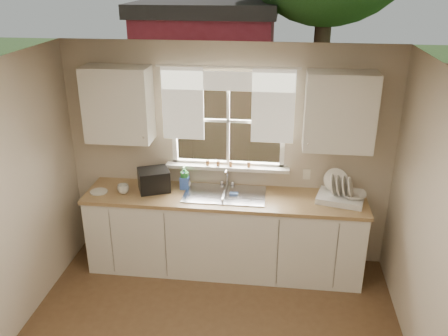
# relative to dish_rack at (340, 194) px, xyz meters

# --- Properties ---
(room_walls) EXTENTS (3.62, 4.02, 2.50)m
(room_walls) POSITION_rel_dish_rack_xyz_m (-1.23, -1.79, 0.26)
(room_walls) COLOR beige
(room_walls) RESTS_ON ground
(ceiling) EXTENTS (3.60, 4.00, 0.02)m
(ceiling) POSITION_rel_dish_rack_xyz_m (-1.23, -1.72, 1.52)
(ceiling) COLOR silver
(ceiling) RESTS_ON room_walls
(window) EXTENTS (1.38, 0.16, 1.06)m
(window) POSITION_rel_dish_rack_xyz_m (-1.23, 0.28, 0.51)
(window) COLOR white
(window) RESTS_ON room_walls
(curtains) EXTENTS (1.50, 0.03, 0.81)m
(curtains) POSITION_rel_dish_rack_xyz_m (-1.23, 0.23, 0.96)
(curtains) COLOR white
(curtains) RESTS_ON room_walls
(base_cabinets) EXTENTS (3.00, 0.62, 0.87)m
(base_cabinets) POSITION_rel_dish_rack_xyz_m (-1.23, -0.04, -0.54)
(base_cabinets) COLOR white
(base_cabinets) RESTS_ON ground
(countertop) EXTENTS (3.04, 0.65, 0.04)m
(countertop) POSITION_rel_dish_rack_xyz_m (-1.23, -0.04, -0.09)
(countertop) COLOR #A28051
(countertop) RESTS_ON base_cabinets
(upper_cabinet_left) EXTENTS (0.70, 0.33, 0.80)m
(upper_cabinet_left) POSITION_rel_dish_rack_xyz_m (-2.38, 0.10, 0.87)
(upper_cabinet_left) COLOR white
(upper_cabinet_left) RESTS_ON room_walls
(upper_cabinet_right) EXTENTS (0.70, 0.33, 0.80)m
(upper_cabinet_right) POSITION_rel_dish_rack_xyz_m (-0.08, 0.10, 0.87)
(upper_cabinet_right) COLOR white
(upper_cabinet_right) RESTS_ON room_walls
(wall_outlet) EXTENTS (0.08, 0.01, 0.12)m
(wall_outlet) POSITION_rel_dish_rack_xyz_m (-0.35, 0.26, 0.10)
(wall_outlet) COLOR beige
(wall_outlet) RESTS_ON room_walls
(sill_jars) EXTENTS (0.50, 0.04, 0.06)m
(sill_jars) POSITION_rel_dish_rack_xyz_m (-1.24, 0.22, 0.20)
(sill_jars) COLOR brown
(sill_jars) RESTS_ON window
(sink) EXTENTS (0.88, 0.52, 0.40)m
(sink) POSITION_rel_dish_rack_xyz_m (-1.23, -0.01, -0.14)
(sink) COLOR #B7B7BC
(sink) RESTS_ON countertop
(dish_rack) EXTENTS (0.54, 0.46, 0.31)m
(dish_rack) POSITION_rel_dish_rack_xyz_m (0.00, 0.00, 0.00)
(dish_rack) COLOR white
(dish_rack) RESTS_ON countertop
(bowl) EXTENTS (0.26, 0.26, 0.06)m
(bowl) POSITION_rel_dish_rack_xyz_m (0.13, -0.05, 0.02)
(bowl) COLOR beige
(bowl) RESTS_ON dish_rack
(soap_bottle_a) EXTENTS (0.11, 0.11, 0.27)m
(soap_bottle_a) POSITION_rel_dish_rack_xyz_m (-1.69, 0.10, 0.07)
(soap_bottle_a) COLOR green
(soap_bottle_a) RESTS_ON countertop
(soap_bottle_b) EXTENTS (0.10, 0.10, 0.21)m
(soap_bottle_b) POSITION_rel_dish_rack_xyz_m (-1.69, 0.09, 0.04)
(soap_bottle_b) COLOR blue
(soap_bottle_b) RESTS_ON countertop
(soap_bottle_c) EXTENTS (0.14, 0.14, 0.16)m
(soap_bottle_c) POSITION_rel_dish_rack_xyz_m (-1.69, 0.11, 0.01)
(soap_bottle_c) COLOR #BFB89D
(soap_bottle_c) RESTS_ON countertop
(saucer) EXTENTS (0.19, 0.19, 0.01)m
(saucer) POSITION_rel_dish_rack_xyz_m (-2.61, -0.12, -0.06)
(saucer) COLOR beige
(saucer) RESTS_ON countertop
(cup) EXTENTS (0.17, 0.17, 0.10)m
(cup) POSITION_rel_dish_rack_xyz_m (-2.33, -0.11, -0.02)
(cup) COLOR silver
(cup) RESTS_ON countertop
(black_appliance) EXTENTS (0.41, 0.39, 0.24)m
(black_appliance) POSITION_rel_dish_rack_xyz_m (-2.02, 0.01, 0.05)
(black_appliance) COLOR black
(black_appliance) RESTS_ON countertop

